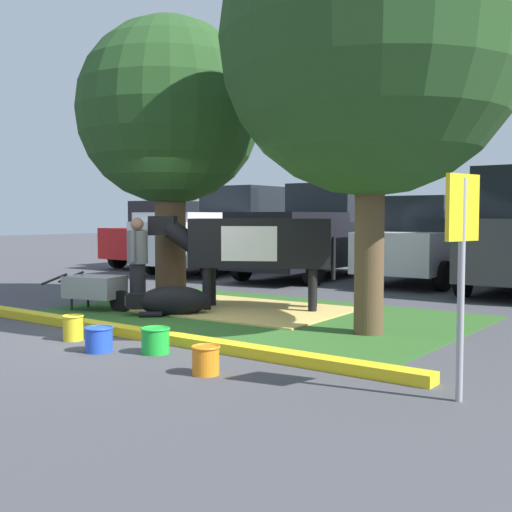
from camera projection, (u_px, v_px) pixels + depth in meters
ground_plane at (160, 331)px, 8.76m from camera, size 80.00×80.00×0.00m
grass_island at (257, 315)px, 10.04m from camera, size 6.41×4.38×0.02m
curb_yellow at (147, 334)px, 8.16m from camera, size 7.61×0.24×0.12m
hay_bedding at (245, 310)px, 10.55m from camera, size 3.32×2.57×0.04m
shade_tree_left at (169, 113)px, 11.31m from camera, size 3.27×3.27×5.07m
shade_tree_right at (371, 44)px, 8.22m from camera, size 3.96×3.96×5.79m
cow_holstein at (254, 244)px, 10.55m from camera, size 2.86×1.95×1.57m
calf_lying at (172, 301)px, 10.00m from camera, size 1.17×1.13×0.48m
person_handler at (138, 261)px, 10.51m from camera, size 0.34×0.48×1.55m
wheelbarrow at (96, 288)px, 10.58m from camera, size 1.62×0.88×0.63m
parking_sign at (462, 242)px, 5.35m from camera, size 0.14×0.44×1.93m
bucket_yellow at (73, 327)px, 8.08m from camera, size 0.28×0.28×0.32m
bucket_blue at (99, 339)px, 7.40m from camera, size 0.34×0.34×0.29m
bucket_green at (155, 340)px, 7.31m from camera, size 0.34×0.34×0.30m
bucket_orange at (206, 359)px, 6.34m from camera, size 0.30×0.30×0.29m
sedan_blue at (172, 235)px, 19.87m from camera, size 2.10×4.44×2.02m
pickup_truck_maroon at (225, 232)px, 18.00m from camera, size 2.32×5.45×2.42m
pickup_truck_black at (316, 234)px, 16.38m from camera, size 2.32×5.45×2.42m
hatchback_white at (426, 241)px, 14.99m from camera, size 2.10×4.44×2.02m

